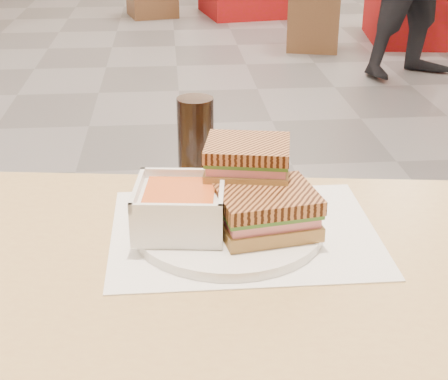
{
  "coord_description": "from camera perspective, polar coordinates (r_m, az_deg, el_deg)",
  "views": [
    {
      "loc": [
        -0.06,
        -2.84,
        1.21
      ],
      "look_at": [
        0.01,
        -2.0,
        0.82
      ],
      "focal_mm": 53.57,
      "sensor_mm": 36.0,
      "label": 1
    }
  ],
  "objects": [
    {
      "name": "panini_upper",
      "position": [
        0.97,
        2.02,
        2.62
      ],
      "size": [
        0.14,
        0.12,
        0.05
      ],
      "color": "#AF8941",
      "rests_on": "panini_lower"
    },
    {
      "name": "plate",
      "position": [
        0.96,
        0.39,
        -3.23
      ],
      "size": [
        0.27,
        0.27,
        0.01
      ],
      "color": "white",
      "rests_on": "tray_liner"
    },
    {
      "name": "tray_liner",
      "position": [
        0.97,
        1.7,
        -3.58
      ],
      "size": [
        0.38,
        0.3,
        0.0
      ],
      "color": "white",
      "rests_on": "main_table"
    },
    {
      "name": "main_table",
      "position": [
        0.91,
        0.13,
        -14.55
      ],
      "size": [
        1.28,
        0.85,
        0.75
      ],
      "color": "tan",
      "rests_on": "ground"
    },
    {
      "name": "bg_chair_1l",
      "position": [
        5.37,
        7.7,
        14.12
      ],
      "size": [
        0.47,
        0.47,
        0.44
      ],
      "color": "brown",
      "rests_on": "ground"
    },
    {
      "name": "panini_lower",
      "position": [
        0.93,
        3.63,
        -1.74
      ],
      "size": [
        0.15,
        0.13,
        0.06
      ],
      "color": "#AF8941",
      "rests_on": "plate"
    },
    {
      "name": "soup_bowl",
      "position": [
        0.93,
        -3.78,
        -1.65
      ],
      "size": [
        0.14,
        0.14,
        0.07
      ],
      "color": "white",
      "rests_on": "plate"
    },
    {
      "name": "cola_glass",
      "position": [
        1.14,
        -2.44,
        4.65
      ],
      "size": [
        0.06,
        0.06,
        0.13
      ],
      "color": "black",
      "rests_on": "main_table"
    }
  ]
}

